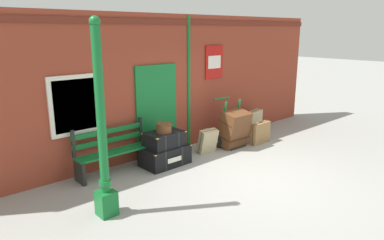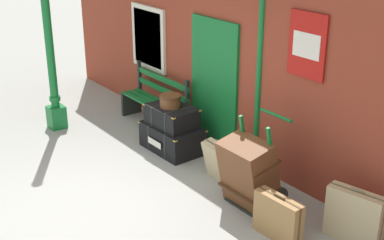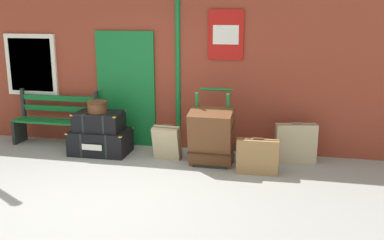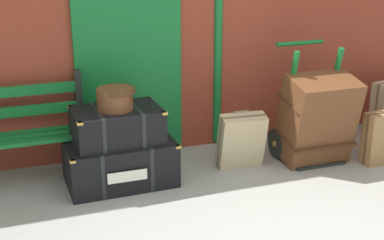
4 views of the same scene
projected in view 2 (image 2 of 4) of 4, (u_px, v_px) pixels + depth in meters
name	position (u px, v px, depth m)	size (l,w,h in m)	color
ground_plane	(96.00, 205.00, 7.04)	(60.00, 60.00, 0.00)	gray
brick_facade	(245.00, 56.00, 7.90)	(10.40, 0.35, 3.20)	brown
lamp_post	(51.00, 65.00, 9.07)	(0.28, 0.28, 3.04)	#146B2D
platform_bench	(156.00, 102.00, 9.44)	(1.60, 0.43, 1.01)	#146B2D
steamer_trunk_base	(173.00, 138.00, 8.55)	(1.02, 0.69, 0.43)	black
steamer_trunk_middle	(172.00, 116.00, 8.42)	(0.83, 0.58, 0.33)	black
round_hatbox	(170.00, 100.00, 8.32)	(0.35, 0.34, 0.20)	brown
porters_trolley	(258.00, 183.00, 7.03)	(0.71, 0.62, 1.19)	black
large_brown_trunk	(249.00, 173.00, 6.86)	(0.70, 0.61, 0.95)	brown
suitcase_oxblood	(354.00, 217.00, 6.17)	(0.69, 0.33, 0.69)	tan
suitcase_brown	(218.00, 161.00, 7.58)	(0.48, 0.34, 0.60)	tan
suitcase_olive	(278.00, 218.00, 6.24)	(0.65, 0.20, 0.58)	olive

